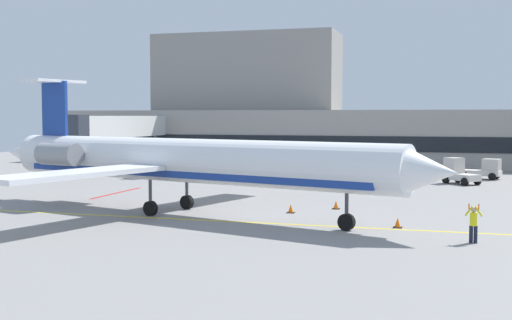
{
  "coord_description": "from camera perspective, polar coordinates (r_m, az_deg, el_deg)",
  "views": [
    {
      "loc": [
        11.98,
        -37.28,
        6.04
      ],
      "look_at": [
        -1.13,
        6.53,
        3.0
      ],
      "focal_mm": 46.99,
      "sensor_mm": 36.0,
      "label": 1
    }
  ],
  "objects": [
    {
      "name": "regional_jet",
      "position": [
        41.41,
        -6.54,
        -0.07
      ],
      "size": [
        32.93,
        24.41,
        8.54
      ],
      "color": "white",
      "rests_on": "ground"
    },
    {
      "name": "ground",
      "position": [
        39.63,
        -1.15,
        -5.04
      ],
      "size": [
        120.0,
        120.0,
        0.11
      ],
      "color": "gray"
    },
    {
      "name": "belt_loader",
      "position": [
        67.22,
        18.9,
        -0.79
      ],
      "size": [
        4.06,
        2.72,
        1.95
      ],
      "color": "silver",
      "rests_on": "ground"
    },
    {
      "name": "safety_cone_bravo",
      "position": [
        41.71,
        2.98,
        -4.18
      ],
      "size": [
        0.47,
        0.47,
        0.55
      ],
      "color": "orange",
      "rests_on": "ground"
    },
    {
      "name": "jet_bridge_east",
      "position": [
        75.02,
        -11.74,
        2.74
      ],
      "size": [
        2.4,
        21.08,
        6.13
      ],
      "color": "silver",
      "rests_on": "ground"
    },
    {
      "name": "safety_cone_alpha",
      "position": [
        44.68,
        -8.96,
        -3.69
      ],
      "size": [
        0.47,
        0.47,
        0.55
      ],
      "color": "orange",
      "rests_on": "ground"
    },
    {
      "name": "baggage_tug",
      "position": [
        65.4,
        -8.81,
        -0.71
      ],
      "size": [
        3.68,
        1.98,
        2.1
      ],
      "color": "#1E4CB2",
      "rests_on": "ground"
    },
    {
      "name": "marshaller",
      "position": [
        33.42,
        18.03,
        -5.14
      ],
      "size": [
        0.83,
        0.34,
        1.88
      ],
      "color": "#191E33",
      "rests_on": "ground"
    },
    {
      "name": "pushback_tractor",
      "position": [
        61.96,
        16.84,
        -1.01
      ],
      "size": [
        3.36,
        3.38,
        2.29
      ],
      "color": "silver",
      "rests_on": "ground"
    },
    {
      "name": "terminal_building",
      "position": [
        86.59,
        2.96,
        3.58
      ],
      "size": [
        66.92,
        13.34,
        16.87
      ],
      "color": "gray",
      "rests_on": "ground"
    },
    {
      "name": "safety_cone_delta",
      "position": [
        37.02,
        11.97,
        -5.28
      ],
      "size": [
        0.47,
        0.47,
        0.55
      ],
      "color": "orange",
      "rests_on": "ground"
    },
    {
      "name": "safety_cone_charlie",
      "position": [
        43.69,
        6.83,
        -3.84
      ],
      "size": [
        0.47,
        0.47,
        0.55
      ],
      "color": "orange",
      "rests_on": "ground"
    }
  ]
}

